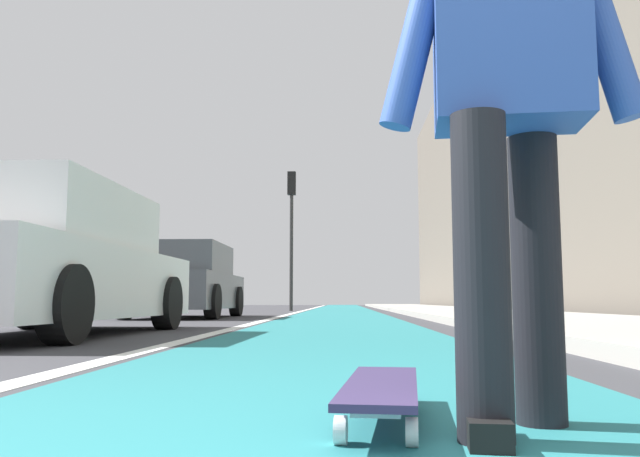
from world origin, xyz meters
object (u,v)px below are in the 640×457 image
(parked_car_near, at_px, (46,264))
(skater_person, at_px, (507,84))
(skateboard, at_px, (382,389))
(parked_car_mid, at_px, (185,282))
(traffic_light, at_px, (292,215))

(parked_car_near, bearing_deg, skater_person, -143.59)
(skateboard, xyz_separation_m, skater_person, (-0.15, -0.35, 0.84))
(parked_car_mid, relative_size, traffic_light, 0.86)
(parked_car_near, height_order, parked_car_mid, parked_car_mid)
(parked_car_near, xyz_separation_m, traffic_light, (15.63, -1.22, 2.55))
(parked_car_near, distance_m, traffic_light, 15.89)
(skateboard, distance_m, parked_car_mid, 11.79)
(skateboard, xyz_separation_m, parked_car_near, (4.52, 3.10, 0.61))
(parked_car_near, height_order, traffic_light, traffic_light)
(parked_car_mid, bearing_deg, traffic_light, -9.33)
(skateboard, bearing_deg, parked_car_mid, 16.44)
(parked_car_mid, bearing_deg, parked_car_near, -177.99)
(skateboard, xyz_separation_m, traffic_light, (20.15, 1.88, 3.17))
(parked_car_mid, xyz_separation_m, traffic_light, (8.86, -1.45, 2.54))
(parked_car_near, relative_size, traffic_light, 0.95)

